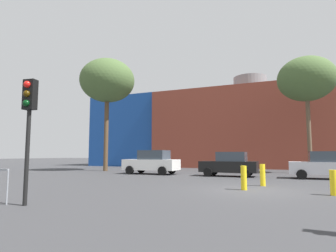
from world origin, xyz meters
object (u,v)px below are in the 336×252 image
object	(u,v)px
bollard_yellow_2	(244,178)
parked_car_1	(229,164)
bollard_yellow_1	(263,175)
parked_car_2	(324,165)
bollard_yellow_0	(334,183)
parked_car_0	(152,162)
traffic_light_near_left	(29,112)
bare_tree_0	(306,79)
bare_tree_1	(107,81)

from	to	relation	value
bollard_yellow_2	parked_car_1	bearing A→B (deg)	105.06
bollard_yellow_1	bollard_yellow_2	size ratio (longest dim) A/B	1.02
parked_car_2	bollard_yellow_0	bearing A→B (deg)	86.21
parked_car_0	parked_car_1	world-z (taller)	parked_car_0
parked_car_0	bollard_yellow_1	size ratio (longest dim) A/B	4.09
parked_car_0	traffic_light_near_left	world-z (taller)	traffic_light_near_left
bollard_yellow_2	traffic_light_near_left	bearing A→B (deg)	-130.33
parked_car_1	parked_car_2	size ratio (longest dim) A/B	0.99
parked_car_0	parked_car_1	distance (m)	5.84
traffic_light_near_left	bollard_yellow_0	bearing A→B (deg)	116.65
parked_car_0	bollard_yellow_2	world-z (taller)	parked_car_0
parked_car_0	bare_tree_0	world-z (taller)	bare_tree_0
traffic_light_near_left	bollard_yellow_0	distance (m)	10.45
traffic_light_near_left	bare_tree_0	xyz separation A→B (m)	(8.54, 18.88, 4.77)
parked_car_2	bare_tree_1	distance (m)	18.96
parked_car_0	parked_car_2	distance (m)	11.51
parked_car_0	bare_tree_0	xyz separation A→B (m)	(11.11, 5.36, 6.58)
bollard_yellow_1	bollard_yellow_2	bearing A→B (deg)	-107.18
bollard_yellow_2	parked_car_0	bearing A→B (deg)	136.74
traffic_light_near_left	bare_tree_1	distance (m)	18.70
bollard_yellow_2	parked_car_2	bearing A→B (deg)	63.30
traffic_light_near_left	bollard_yellow_2	bearing A→B (deg)	131.92
bare_tree_0	bollard_yellow_0	bearing A→B (deg)	-90.50
parked_car_1	traffic_light_near_left	size ratio (longest dim) A/B	1.03
traffic_light_near_left	parked_car_1	bearing A→B (deg)	158.70
bare_tree_1	bollard_yellow_1	size ratio (longest dim) A/B	10.27
parked_car_1	bollard_yellow_0	xyz separation A→B (m)	(5.16, -7.76, -0.36)
bare_tree_0	bollard_yellow_1	distance (m)	13.13
traffic_light_near_left	bollard_yellow_2	size ratio (longest dim) A/B	3.70
bare_tree_1	parked_car_2	bearing A→B (deg)	-7.41
bollard_yellow_0	bollard_yellow_2	world-z (taller)	bollard_yellow_2
bare_tree_1	traffic_light_near_left	bearing A→B (deg)	-62.12
parked_car_0	bollard_yellow_1	xyz separation A→B (m)	(8.41, -5.44, -0.38)
parked_car_1	bollard_yellow_2	xyz separation A→B (m)	(1.98, -7.35, -0.32)
parked_car_0	bare_tree_1	distance (m)	9.65
bare_tree_0	bollard_yellow_2	bearing A→B (deg)	-104.55
bare_tree_0	bollard_yellow_1	size ratio (longest dim) A/B	9.21
parked_car_1	traffic_light_near_left	distance (m)	14.04
bare_tree_0	bare_tree_1	world-z (taller)	bare_tree_1
parked_car_2	bare_tree_0	size ratio (longest dim) A/B	0.41
bollard_yellow_1	traffic_light_near_left	bearing A→B (deg)	-125.80
parked_car_1	traffic_light_near_left	world-z (taller)	traffic_light_near_left
bollard_yellow_2	bare_tree_1	bearing A→B (deg)	144.74
parked_car_1	bare_tree_1	size ratio (longest dim) A/B	0.37
bare_tree_1	bollard_yellow_1	xyz separation A→B (m)	(14.18, -7.69, -7.79)
bollard_yellow_0	traffic_light_near_left	bearing A→B (deg)	-145.61
parked_car_1	bollard_yellow_2	bearing A→B (deg)	105.06
parked_car_1	bollard_yellow_2	world-z (taller)	parked_car_1
parked_car_1	bollard_yellow_1	bearing A→B (deg)	115.27
parked_car_1	bollard_yellow_0	distance (m)	9.33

